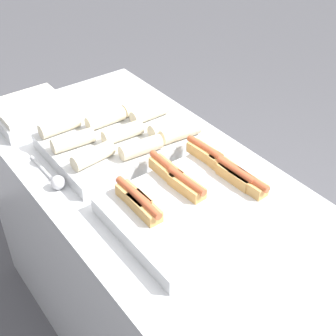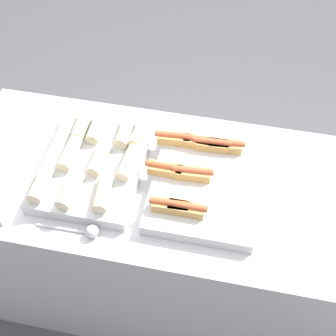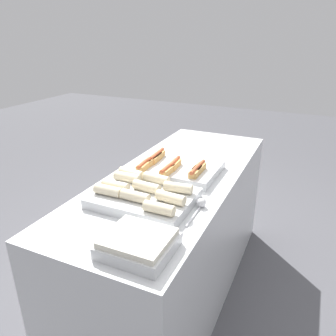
{
  "view_description": "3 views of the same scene",
  "coord_description": "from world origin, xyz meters",
  "views": [
    {
      "loc": [
        0.78,
        -0.67,
        1.8
      ],
      "look_at": [
        -0.11,
        0.0,
        0.95
      ],
      "focal_mm": 50.0,
      "sensor_mm": 36.0,
      "label": 1
    },
    {
      "loc": [
        0.09,
        -1.01,
        2.25
      ],
      "look_at": [
        -0.11,
        0.0,
        0.95
      ],
      "focal_mm": 50.0,
      "sensor_mm": 36.0,
      "label": 2
    },
    {
      "loc": [
        -1.65,
        -0.71,
        1.65
      ],
      "look_at": [
        -0.11,
        0.0,
        0.95
      ],
      "focal_mm": 35.0,
      "sensor_mm": 36.0,
      "label": 3
    }
  ],
  "objects": [
    {
      "name": "tray_hotdogs",
      "position": [
        0.01,
        0.01,
        0.9
      ],
      "size": [
        0.41,
        0.48,
        0.1
      ],
      "color": "silver",
      "rests_on": "counter"
    },
    {
      "name": "ground_plane",
      "position": [
        0.0,
        0.0,
        0.0
      ],
      "size": [
        12.0,
        12.0,
        0.0
      ],
      "primitive_type": "plane",
      "color": "#4C4C51"
    },
    {
      "name": "counter",
      "position": [
        0.0,
        0.0,
        0.43
      ],
      "size": [
        1.84,
        0.71,
        0.87
      ],
      "color": "silver",
      "rests_on": "ground_plane"
    },
    {
      "name": "tray_wraps",
      "position": [
        -0.39,
        0.0,
        0.91
      ],
      "size": [
        0.36,
        0.48,
        0.1
      ],
      "color": "silver",
      "rests_on": "counter"
    },
    {
      "name": "serving_spoon_near",
      "position": [
        -0.34,
        -0.27,
        0.89
      ],
      "size": [
        0.22,
        0.05,
        0.05
      ],
      "color": "silver",
      "rests_on": "counter"
    },
    {
      "name": "tray_side_front",
      "position": [
        -0.75,
        -0.17,
        0.9
      ],
      "size": [
        0.24,
        0.27,
        0.07
      ],
      "color": "silver",
      "rests_on": "counter"
    }
  ]
}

